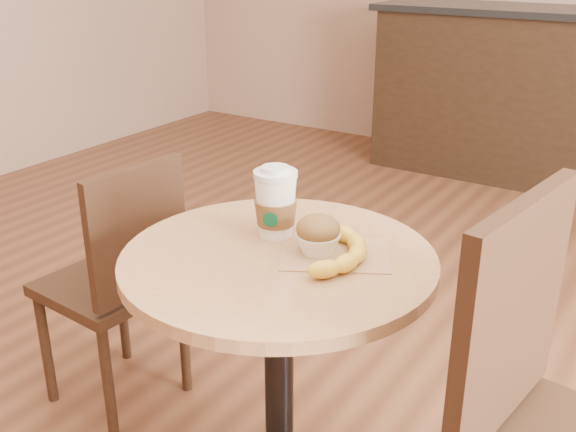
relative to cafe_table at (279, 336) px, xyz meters
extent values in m
cylinder|color=black|center=(0.00, 0.00, -0.16)|extent=(0.07, 0.07, 0.72)
cylinder|color=#B28052|center=(0.00, 0.00, 0.20)|extent=(0.71, 0.71, 0.03)
cube|color=#331F12|center=(-0.72, 0.13, -0.13)|extent=(0.39, 0.39, 0.04)
cylinder|color=#331F12|center=(-0.86, 0.29, -0.33)|extent=(0.03, 0.03, 0.41)
cylinder|color=#331F12|center=(-0.88, -0.02, -0.33)|extent=(0.03, 0.03, 0.41)
cylinder|color=#331F12|center=(-0.55, 0.27, -0.33)|extent=(0.03, 0.03, 0.41)
cylinder|color=#331F12|center=(-0.58, -0.04, -0.33)|extent=(0.03, 0.03, 0.41)
cube|color=#331F12|center=(-0.55, 0.11, 0.10)|extent=(0.05, 0.35, 0.38)
cube|color=#331F12|center=(0.52, -0.01, 0.23)|extent=(0.09, 0.42, 0.46)
cube|color=black|center=(-0.03, 3.13, -0.04)|extent=(2.20, 0.60, 1.00)
cube|color=black|center=(-0.03, 3.13, 0.48)|extent=(2.30, 0.65, 0.04)
cube|color=#A87951|center=(0.11, 0.07, 0.21)|extent=(0.30, 0.27, 0.00)
cylinder|color=silver|center=(-0.06, 0.09, 0.37)|extent=(0.10, 0.10, 0.01)
cylinder|color=silver|center=(-0.06, 0.09, 0.38)|extent=(0.07, 0.07, 0.01)
cylinder|color=#064323|center=(-0.05, 0.04, 0.27)|extent=(0.03, 0.01, 0.04)
ellipsoid|color=brown|center=(0.07, 0.05, 0.27)|extent=(0.10, 0.10, 0.06)
ellipsoid|color=beige|center=(0.07, 0.05, 0.29)|extent=(0.04, 0.04, 0.02)
camera|label=1|loc=(0.75, -1.13, 0.86)|focal=42.00mm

